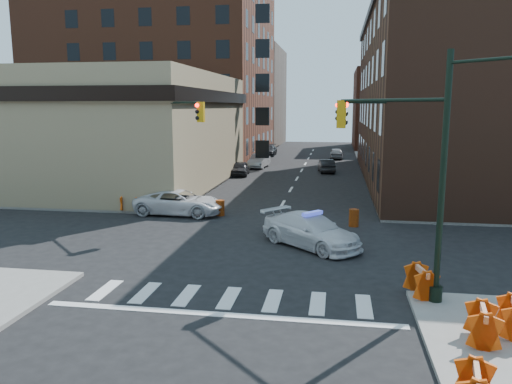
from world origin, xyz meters
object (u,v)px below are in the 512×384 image
(pedestrian_a, at_px, (165,193))
(pedestrian_b, at_px, (144,193))
(police_car, at_px, (311,231))
(parked_car_wfar, at_px, (259,161))
(barricade_se_a, at_px, (421,282))
(barrel_bank, at_px, (220,208))
(barricade_nw_a, at_px, (146,205))
(pickup, at_px, (179,202))
(parked_car_enear, at_px, (326,166))
(barrel_road, at_px, (354,218))
(parked_car_wnear, at_px, (240,168))

(pedestrian_a, height_order, pedestrian_b, pedestrian_a)
(police_car, xyz_separation_m, parked_car_wfar, (-7.05, 29.52, -0.03))
(pedestrian_b, height_order, barricade_se_a, pedestrian_b)
(barrel_bank, distance_m, barricade_nw_a, 4.56)
(pickup, distance_m, parked_car_wfar, 23.79)
(parked_car_wfar, xyz_separation_m, barricade_nw_a, (-3.21, -23.86, -0.18))
(pedestrian_a, bearing_deg, parked_car_enear, 76.00)
(pedestrian_a, height_order, barricade_se_a, pedestrian_a)
(parked_car_enear, bearing_deg, barrel_road, 87.23)
(pedestrian_b, bearing_deg, parked_car_wfar, 76.80)
(pickup, xyz_separation_m, barrel_bank, (2.50, 0.06, -0.28))
(parked_car_wfar, distance_m, barrel_bank, 23.74)
(pedestrian_b, bearing_deg, parked_car_wnear, 75.97)
(barricade_se_a, bearing_deg, barrel_road, -1.20)
(police_car, distance_m, pickup, 10.02)
(parked_car_wnear, xyz_separation_m, barricade_se_a, (11.90, -29.23, -0.03))
(parked_car_wfar, bearing_deg, barricade_nw_a, -93.05)
(pickup, height_order, barricade_se_a, pickup)
(barrel_road, relative_size, barrel_bank, 1.02)
(pickup, height_order, parked_car_enear, pickup)
(pedestrian_b, bearing_deg, pickup, -29.84)
(parked_car_wfar, relative_size, barrel_road, 4.65)
(pedestrian_b, bearing_deg, barrel_bank, -17.40)
(police_car, height_order, pedestrian_a, pedestrian_a)
(pedestrian_a, relative_size, pedestrian_b, 1.11)
(pickup, height_order, barrel_road, pickup)
(barricade_nw_a, bearing_deg, parked_car_wnear, 91.93)
(barrel_bank, height_order, barricade_se_a, barricade_se_a)
(pickup, height_order, barrel_bank, pickup)
(pedestrian_a, bearing_deg, barricade_nw_a, -99.28)
(pedestrian_b, xyz_separation_m, barricade_se_a, (15.00, -13.09, -0.33))
(police_car, bearing_deg, parked_car_enear, 40.49)
(parked_car_wfar, xyz_separation_m, barrel_bank, (1.35, -23.70, -0.26))
(pickup, bearing_deg, parked_car_wnear, 1.53)
(police_car, height_order, parked_car_wnear, police_car)
(parked_car_enear, xyz_separation_m, barrel_bank, (-5.80, -21.10, -0.18))
(parked_car_wnear, height_order, pedestrian_a, pedestrian_a)
(barricade_se_a, bearing_deg, pedestrian_a, 34.36)
(parked_car_wfar, xyz_separation_m, pedestrian_a, (-2.59, -22.29, 0.32))
(parked_car_wfar, relative_size, pedestrian_b, 2.72)
(police_car, relative_size, pedestrian_b, 3.23)
(pedestrian_a, bearing_deg, parked_car_wfar, 95.68)
(parked_car_wfar, bearing_deg, barricade_se_a, -68.08)
(barricade_se_a, bearing_deg, parked_car_wfar, 5.64)
(police_car, xyz_separation_m, barrel_bank, (-5.70, 5.82, -0.29))
(pedestrian_a, bearing_deg, parked_car_wnear, 96.15)
(police_car, height_order, parked_car_enear, police_car)
(pickup, relative_size, parked_car_wfar, 1.21)
(barrel_road, bearing_deg, police_car, -115.77)
(parked_car_wnear, height_order, barrel_bank, parked_car_wnear)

